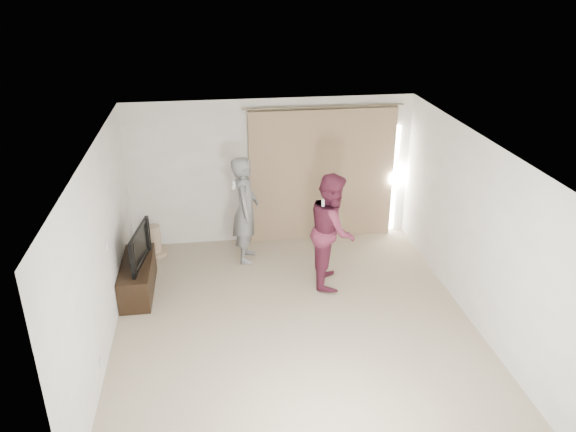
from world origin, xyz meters
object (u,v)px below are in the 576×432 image
object	(u,v)px
tv_console	(138,277)
person_man	(245,210)
person_woman	(332,230)
tv	(134,246)

from	to	relation	value
tv_console	person_man	size ratio (longest dim) A/B	0.71
person_woman	person_man	bearing A→B (deg)	143.53
tv_console	tv	xyz separation A→B (m)	(0.00, 0.00, 0.54)
tv	person_man	xyz separation A→B (m)	(1.74, 0.83, 0.13)
tv_console	person_man	bearing A→B (deg)	25.59
tv	person_man	distance (m)	1.93
tv	person_man	bearing A→B (deg)	-55.54
person_woman	tv_console	bearing A→B (deg)	177.97
person_man	person_woman	xyz separation A→B (m)	(1.27, -0.94, -0.01)
tv_console	person_man	distance (m)	2.04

